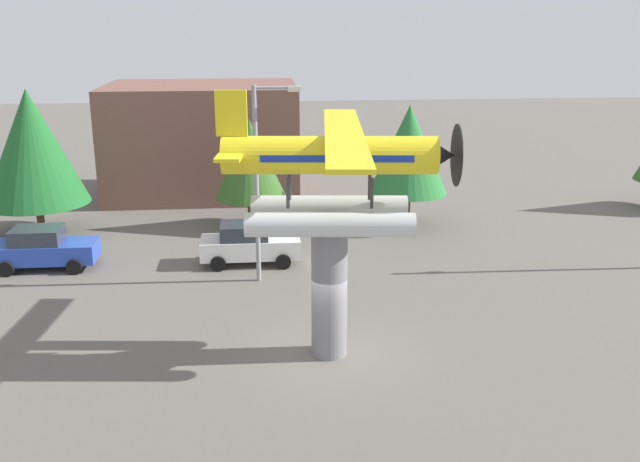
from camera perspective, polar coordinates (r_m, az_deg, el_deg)
ground_plane at (r=22.54m, az=0.73°, el=-9.80°), size 140.00×140.00×0.00m
display_pedestal at (r=21.69m, az=0.75°, el=-4.90°), size 1.10×1.10×4.14m
floatplane_monument at (r=20.60m, az=1.15°, el=4.81°), size 7.01×10.46×4.00m
car_near_blue at (r=31.68m, az=-21.36°, el=-1.29°), size 4.20×2.02×1.76m
car_mid_white at (r=30.27m, az=-5.74°, el=-1.00°), size 4.20×2.02×1.76m
streetlight_primary at (r=27.29m, az=-4.74°, el=4.88°), size 1.84×0.28×7.70m
storefront_building at (r=42.70m, az=-9.39°, el=7.29°), size 10.93×7.85×6.40m
tree_west at (r=36.13m, az=-22.15°, el=6.28°), size 4.90×4.90×6.98m
tree_east at (r=34.96m, az=-5.66°, el=5.78°), size 3.52×3.52×5.42m
tree_center_back at (r=35.13m, az=7.15°, el=6.53°), size 3.89×3.89×6.07m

